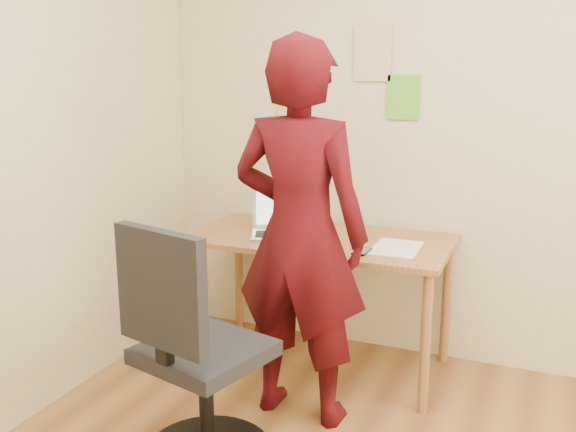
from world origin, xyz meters
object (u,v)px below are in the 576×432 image
at_px(desk, 319,252).
at_px(laptop, 283,225).
at_px(phone, 362,251).
at_px(office_chair, 193,366).
at_px(person, 300,235).

bearing_deg(desk, laptop, -174.94).
bearing_deg(desk, phone, -33.31).
bearing_deg(laptop, office_chair, -109.20).
distance_m(desk, laptop, 0.25).
distance_m(desk, office_chair, 1.11).
height_order(desk, person, person).
distance_m(laptop, person, 0.59).
bearing_deg(person, phone, -120.08).
height_order(office_chair, person, person).
distance_m(phone, office_chair, 1.04).
relative_size(desk, person, 0.78).
bearing_deg(phone, laptop, 162.53).
height_order(desk, phone, phone).
xyz_separation_m(laptop, phone, (0.50, -0.18, -0.05)).
xyz_separation_m(office_chair, person, (0.24, 0.56, 0.44)).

